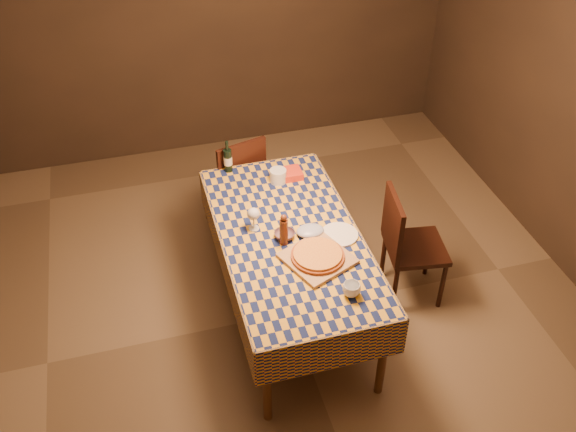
# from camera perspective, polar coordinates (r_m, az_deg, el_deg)

# --- Properties ---
(room) EXTENTS (5.00, 5.10, 2.70)m
(room) POSITION_cam_1_polar(r_m,az_deg,el_deg) (4.00, 0.19, 4.58)
(room) COLOR brown
(room) RESTS_ON ground
(dining_table) EXTENTS (0.94, 1.84, 0.77)m
(dining_table) POSITION_cam_1_polar(r_m,az_deg,el_deg) (4.40, 0.18, -2.48)
(dining_table) COLOR brown
(dining_table) RESTS_ON ground
(cutting_board) EXTENTS (0.51, 0.51, 0.02)m
(cutting_board) POSITION_cam_1_polar(r_m,az_deg,el_deg) (4.17, 2.64, -3.78)
(cutting_board) COLOR #AD7F51
(cutting_board) RESTS_ON dining_table
(pizza) EXTENTS (0.40, 0.40, 0.03)m
(pizza) POSITION_cam_1_polar(r_m,az_deg,el_deg) (4.15, 2.65, -3.49)
(pizza) COLOR brown
(pizza) RESTS_ON cutting_board
(pepper_mill) EXTENTS (0.08, 0.08, 0.24)m
(pepper_mill) POSITION_cam_1_polar(r_m,az_deg,el_deg) (4.22, -0.38, -1.27)
(pepper_mill) COLOR #532613
(pepper_mill) RESTS_ON dining_table
(bowl) EXTENTS (0.16, 0.16, 0.04)m
(bowl) POSITION_cam_1_polar(r_m,az_deg,el_deg) (4.32, -0.31, -1.69)
(bowl) COLOR #614551
(bowl) RESTS_ON dining_table
(wine_glass) EXTENTS (0.09, 0.09, 0.17)m
(wine_glass) POSITION_cam_1_polar(r_m,az_deg,el_deg) (4.33, -3.10, 0.12)
(wine_glass) COLOR silver
(wine_glass) RESTS_ON dining_table
(wine_bottle) EXTENTS (0.07, 0.07, 0.26)m
(wine_bottle) POSITION_cam_1_polar(r_m,az_deg,el_deg) (4.92, -5.37, 4.99)
(wine_bottle) COLOR black
(wine_bottle) RESTS_ON dining_table
(deli_tub) EXTENTS (0.13, 0.13, 0.10)m
(deli_tub) POSITION_cam_1_polar(r_m,az_deg,el_deg) (4.81, -0.88, 3.59)
(deli_tub) COLOR silver
(deli_tub) RESTS_ON dining_table
(takeout_container) EXTENTS (0.22, 0.16, 0.05)m
(takeout_container) POSITION_cam_1_polar(r_m,az_deg,el_deg) (4.87, -0.09, 3.73)
(takeout_container) COLOR red
(takeout_container) RESTS_ON dining_table
(white_plate) EXTENTS (0.26, 0.26, 0.01)m
(white_plate) POSITION_cam_1_polar(r_m,az_deg,el_deg) (4.36, 4.59, -1.66)
(white_plate) COLOR white
(white_plate) RESTS_ON dining_table
(tumbler) EXTENTS (0.13, 0.13, 0.09)m
(tumbler) POSITION_cam_1_polar(r_m,az_deg,el_deg) (3.93, 5.67, -6.52)
(tumbler) COLOR white
(tumbler) RESTS_ON dining_table
(flour_patch) EXTENTS (0.31, 0.28, 0.00)m
(flour_patch) POSITION_cam_1_polar(r_m,az_deg,el_deg) (4.22, 1.71, -3.28)
(flour_patch) COLOR silver
(flour_patch) RESTS_ON dining_table
(flour_bag) EXTENTS (0.23, 0.21, 0.06)m
(flour_bag) POSITION_cam_1_polar(r_m,az_deg,el_deg) (4.35, 1.99, -1.32)
(flour_bag) COLOR #9BA6C6
(flour_bag) RESTS_ON dining_table
(chair_far) EXTENTS (0.52, 0.52, 0.93)m
(chair_far) POSITION_cam_1_polar(r_m,az_deg,el_deg) (5.31, -4.58, 3.29)
(chair_far) COLOR black
(chair_far) RESTS_ON ground
(chair_right) EXTENTS (0.49, 0.48, 0.93)m
(chair_right) POSITION_cam_1_polar(r_m,az_deg,el_deg) (4.76, 10.43, -2.24)
(chair_right) COLOR black
(chair_right) RESTS_ON ground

